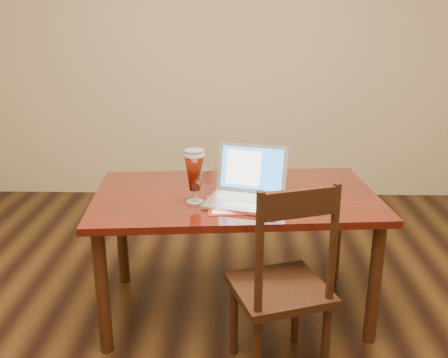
{
  "coord_description": "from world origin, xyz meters",
  "views": [
    {
      "loc": [
        0.08,
        -1.8,
        1.57
      ],
      "look_at": [
        0.02,
        0.53,
        0.8
      ],
      "focal_mm": 40.0,
      "sensor_mm": 36.0,
      "label": 1
    }
  ],
  "objects": [
    {
      "name": "dining_chair",
      "position": [
        0.29,
        0.12,
        0.44
      ],
      "size": [
        0.5,
        0.49,
        0.94
      ],
      "rotation": [
        0.0,
        0.0,
        0.33
      ],
      "color": "#33190E",
      "rests_on": "ground"
    },
    {
      "name": "dining_table",
      "position": [
        0.07,
        0.63,
        0.61
      ],
      "size": [
        1.52,
        0.94,
        0.95
      ],
      "rotation": [
        0.0,
        0.0,
        0.09
      ],
      "color": "#4F0F0A",
      "rests_on": "ground"
    }
  ]
}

